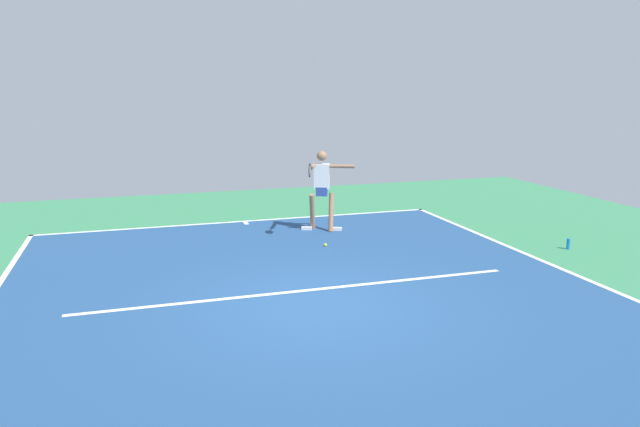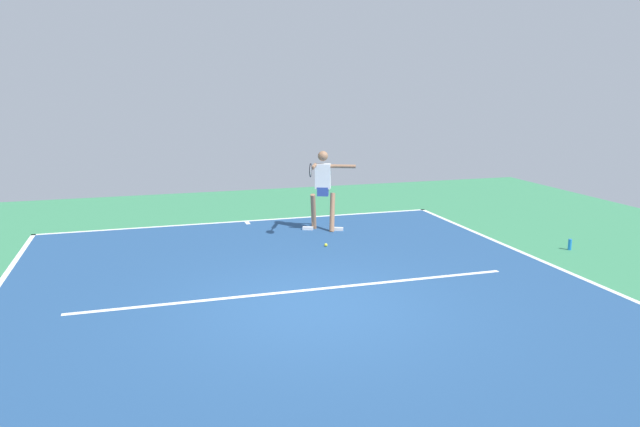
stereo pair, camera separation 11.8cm
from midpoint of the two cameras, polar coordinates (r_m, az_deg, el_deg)
The scene contains 9 objects.
ground_plane at distance 8.94m, azimuth -0.03°, elevation -8.90°, with size 20.78×20.78×0.00m, color #388456.
court_surface at distance 8.94m, azimuth -0.03°, elevation -8.88°, with size 9.54×12.08×0.00m, color navy.
court_line_baseline_near at distance 14.54m, azimuth -6.86°, elevation -0.72°, with size 9.54×0.10×0.01m, color white.
court_line_sideline_left at distance 11.18m, azimuth 23.95°, elevation -5.62°, with size 0.10×12.08×0.01m, color white.
court_line_service at distance 9.60m, azimuth -1.31°, elevation -7.38°, with size 7.16×0.10×0.01m, color white.
court_line_centre_mark at distance 14.35m, azimuth -6.72°, elevation -0.89°, with size 0.10×0.30×0.01m, color white.
tennis_player at distance 13.30m, azimuth 0.54°, elevation 2.75°, with size 1.26×1.19×1.82m.
tennis_ball_near_service_line at distance 12.16m, azimuth 0.85°, elevation -3.02°, with size 0.07×0.07×0.07m, color yellow.
water_bottle at distance 12.92m, azimuth 23.03°, elevation -2.75°, with size 0.07×0.07×0.22m, color blue.
Camera 2 is at (2.35, 8.01, 3.19)m, focal length 33.45 mm.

